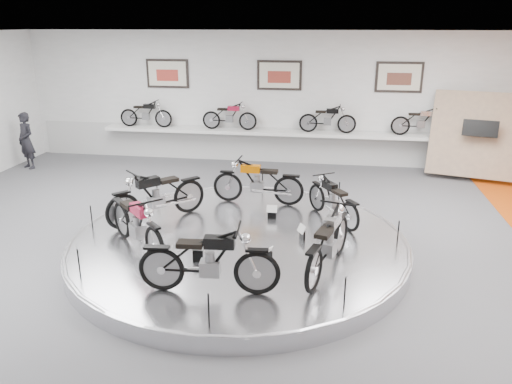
% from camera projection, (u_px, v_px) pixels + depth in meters
% --- Properties ---
extents(floor, '(16.00, 16.00, 0.00)m').
position_uv_depth(floor, '(236.00, 259.00, 9.34)').
color(floor, '#525254').
rests_on(floor, ground).
extents(ceiling, '(16.00, 16.00, 0.00)m').
position_uv_depth(ceiling, '(233.00, 35.00, 8.05)').
color(ceiling, white).
rests_on(ceiling, wall_back).
extents(wall_back, '(16.00, 0.00, 16.00)m').
position_uv_depth(wall_back, '(279.00, 99.00, 15.24)').
color(wall_back, white).
rests_on(wall_back, floor).
extents(dado_band, '(15.68, 0.04, 1.10)m').
position_uv_depth(dado_band, '(278.00, 145.00, 15.69)').
color(dado_band, '#BCBCBA').
rests_on(dado_band, floor).
extents(display_platform, '(6.40, 6.40, 0.30)m').
position_uv_depth(display_platform, '(239.00, 245.00, 9.57)').
color(display_platform, silver).
rests_on(display_platform, floor).
extents(platform_rim, '(6.40, 6.40, 0.10)m').
position_uv_depth(platform_rim, '(239.00, 239.00, 9.53)').
color(platform_rim, '#B2B2BA').
rests_on(platform_rim, display_platform).
extents(shelf, '(11.00, 0.55, 0.10)m').
position_uv_depth(shelf, '(278.00, 133.00, 15.28)').
color(shelf, silver).
rests_on(shelf, wall_back).
extents(poster_left, '(1.35, 0.06, 0.88)m').
position_uv_depth(poster_left, '(167.00, 74.00, 15.49)').
color(poster_left, beige).
rests_on(poster_left, wall_back).
extents(poster_center, '(1.35, 0.06, 0.88)m').
position_uv_depth(poster_center, '(279.00, 75.00, 14.98)').
color(poster_center, beige).
rests_on(poster_center, wall_back).
extents(poster_right, '(1.35, 0.06, 0.88)m').
position_uv_depth(poster_right, '(399.00, 77.00, 14.47)').
color(poster_right, beige).
rests_on(poster_right, wall_back).
extents(display_panel, '(2.56, 1.52, 2.30)m').
position_uv_depth(display_panel, '(476.00, 135.00, 13.82)').
color(display_panel, tan).
rests_on(display_panel, floor).
extents(shelf_bike_a, '(1.22, 0.43, 0.73)m').
position_uv_depth(shelf_bike_a, '(146.00, 116.00, 15.77)').
color(shelf_bike_a, black).
rests_on(shelf_bike_a, shelf).
extents(shelf_bike_b, '(1.22, 0.43, 0.73)m').
position_uv_depth(shelf_bike_b, '(229.00, 118.00, 15.37)').
color(shelf_bike_b, maroon).
rests_on(shelf_bike_b, shelf).
extents(shelf_bike_c, '(1.22, 0.43, 0.73)m').
position_uv_depth(shelf_bike_c, '(327.00, 121.00, 14.93)').
color(shelf_bike_c, black).
rests_on(shelf_bike_c, shelf).
extents(shelf_bike_d, '(1.22, 0.43, 0.73)m').
position_uv_depth(shelf_bike_d, '(421.00, 123.00, 14.53)').
color(shelf_bike_d, silver).
rests_on(shelf_bike_d, shelf).
extents(bike_a, '(1.32, 1.59, 0.91)m').
position_uv_depth(bike_a, '(333.00, 200.00, 10.23)').
color(bike_a, black).
rests_on(bike_a, display_platform).
extents(bike_b, '(1.79, 0.70, 1.04)m').
position_uv_depth(bike_b, '(258.00, 181.00, 11.19)').
color(bike_b, '#BE5B00').
rests_on(bike_b, display_platform).
extents(bike_c, '(1.78, 1.83, 1.11)m').
position_uv_depth(bike_c, '(157.00, 195.00, 10.19)').
color(bike_c, black).
rests_on(bike_c, display_platform).
extents(bike_d, '(1.75, 1.75, 1.07)m').
position_uv_depth(bike_d, '(137.00, 223.00, 8.82)').
color(bike_d, maroon).
rests_on(bike_d, display_platform).
extents(bike_e, '(1.87, 0.78, 1.07)m').
position_uv_depth(bike_e, '(209.00, 260.00, 7.43)').
color(bike_e, black).
rests_on(bike_e, display_platform).
extents(bike_f, '(1.12, 1.92, 1.07)m').
position_uv_depth(bike_f, '(329.00, 242.00, 8.08)').
color(bike_f, silver).
rests_on(bike_f, display_platform).
extents(visitor, '(0.73, 0.64, 1.70)m').
position_uv_depth(visitor, '(26.00, 141.00, 14.94)').
color(visitor, black).
rests_on(visitor, floor).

